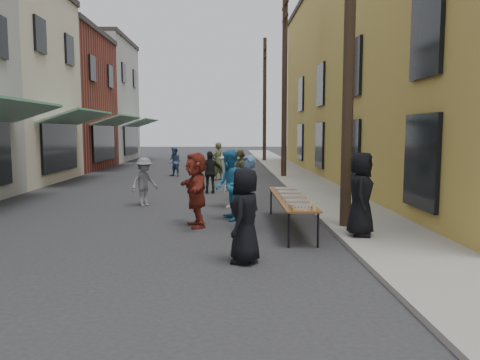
{
  "coord_description": "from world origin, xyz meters",
  "views": [
    {
      "loc": [
        1.55,
        -7.69,
        2.31
      ],
      "look_at": [
        1.81,
        1.86,
        1.3
      ],
      "focal_mm": 35.0,
      "sensor_mm": 36.0,
      "label": 1
    }
  ],
  "objects": [
    {
      "name": "ground",
      "position": [
        0.0,
        0.0,
        0.0
      ],
      "size": [
        120.0,
        120.0,
        0.0
      ],
      "primitive_type": "plane",
      "color": "#28282B",
      "rests_on": "ground"
    },
    {
      "name": "sidewalk",
      "position": [
        5.0,
        15.0,
        0.05
      ],
      "size": [
        2.2,
        60.0,
        0.1
      ],
      "primitive_type": "cube",
      "color": "gray",
      "rests_on": "ground"
    },
    {
      "name": "building_ochre",
      "position": [
        11.1,
        14.0,
        5.0
      ],
      "size": [
        10.0,
        28.0,
        10.0
      ],
      "primitive_type": "cube",
      "color": "#B29F3F",
      "rests_on": "ground"
    },
    {
      "name": "utility_pole_near",
      "position": [
        4.3,
        3.0,
        4.5
      ],
      "size": [
        0.26,
        0.26,
        9.0
      ],
      "primitive_type": "cylinder",
      "color": "#2D2116",
      "rests_on": "ground"
    },
    {
      "name": "utility_pole_mid",
      "position": [
        4.3,
        15.0,
        4.5
      ],
      "size": [
        0.26,
        0.26,
        9.0
      ],
      "primitive_type": "cylinder",
      "color": "#2D2116",
      "rests_on": "ground"
    },
    {
      "name": "utility_pole_far",
      "position": [
        4.3,
        27.0,
        4.5
      ],
      "size": [
        0.26,
        0.26,
        9.0
      ],
      "primitive_type": "cylinder",
      "color": "#2D2116",
      "rests_on": "ground"
    },
    {
      "name": "serving_table",
      "position": [
        3.05,
        3.21,
        0.71
      ],
      "size": [
        0.7,
        4.0,
        0.75
      ],
      "color": "brown",
      "rests_on": "ground"
    },
    {
      "name": "catering_tray_sausage",
      "position": [
        3.05,
        1.56,
        0.79
      ],
      "size": [
        0.5,
        0.33,
        0.08
      ],
      "primitive_type": "cube",
      "color": "maroon",
      "rests_on": "serving_table"
    },
    {
      "name": "catering_tray_foil_b",
      "position": [
        3.05,
        2.21,
        0.79
      ],
      "size": [
        0.5,
        0.33,
        0.08
      ],
      "primitive_type": "cube",
      "color": "#B2B2B7",
      "rests_on": "serving_table"
    },
    {
      "name": "catering_tray_buns",
      "position": [
        3.05,
        2.91,
        0.79
      ],
      "size": [
        0.5,
        0.33,
        0.08
      ],
      "primitive_type": "cube",
      "color": "tan",
      "rests_on": "serving_table"
    },
    {
      "name": "catering_tray_foil_d",
      "position": [
        3.05,
        3.61,
        0.79
      ],
      "size": [
        0.5,
        0.33,
        0.08
      ],
      "primitive_type": "cube",
      "color": "#B2B2B7",
      "rests_on": "serving_table"
    },
    {
      "name": "catering_tray_buns_end",
      "position": [
        3.05,
        4.31,
        0.79
      ],
      "size": [
        0.5,
        0.33,
        0.08
      ],
      "primitive_type": "cube",
      "color": "tan",
      "rests_on": "serving_table"
    },
    {
      "name": "condiment_jar_a",
      "position": [
        2.83,
        1.26,
        0.79
      ],
      "size": [
        0.07,
        0.07,
        0.08
      ],
      "primitive_type": "cylinder",
      "color": "#A57F26",
      "rests_on": "serving_table"
    },
    {
      "name": "condiment_jar_b",
      "position": [
        2.83,
        1.36,
        0.79
      ],
      "size": [
        0.07,
        0.07,
        0.08
      ],
      "primitive_type": "cylinder",
      "color": "#A57F26",
      "rests_on": "serving_table"
    },
    {
      "name": "condiment_jar_c",
      "position": [
        2.83,
        1.46,
        0.79
      ],
      "size": [
        0.07,
        0.07,
        0.08
      ],
      "primitive_type": "cylinder",
      "color": "#A57F26",
      "rests_on": "serving_table"
    },
    {
      "name": "cup_stack",
      "position": [
        3.25,
        1.31,
        0.81
      ],
      "size": [
        0.08,
        0.08,
        0.12
      ],
      "primitive_type": "cylinder",
      "color": "tan",
      "rests_on": "serving_table"
    },
    {
      "name": "guest_front_a",
      "position": [
        1.86,
        0.34,
        0.84
      ],
      "size": [
        0.75,
        0.94,
        1.68
      ],
      "primitive_type": "imported",
      "rotation": [
        0.0,
        0.0,
        -1.87
      ],
      "color": "black",
      "rests_on": "ground"
    },
    {
      "name": "guest_front_b",
      "position": [
        2.03,
        3.07,
        0.87
      ],
      "size": [
        0.61,
        0.74,
        1.75
      ],
      "primitive_type": "imported",
      "rotation": [
        0.0,
        0.0,
        -1.22
      ],
      "color": "#486A8B",
      "rests_on": "ground"
    },
    {
      "name": "guest_front_c",
      "position": [
        1.6,
        4.25,
        0.92
      ],
      "size": [
        0.84,
        1.0,
        1.84
      ],
      "primitive_type": "imported",
      "rotation": [
        0.0,
        0.0,
        -1.39
      ],
      "color": "teal",
      "rests_on": "ground"
    },
    {
      "name": "guest_front_d",
      "position": [
        1.6,
        6.28,
        0.86
      ],
      "size": [
        0.76,
        1.18,
        1.72
      ],
      "primitive_type": "imported",
      "rotation": [
        0.0,
        0.0,
        -1.68
      ],
      "color": "silver",
      "rests_on": "ground"
    },
    {
      "name": "guest_front_e",
      "position": [
        1.98,
        7.49,
        0.85
      ],
      "size": [
        0.73,
        1.08,
        1.7
      ],
      "primitive_type": "imported",
      "rotation": [
        0.0,
        0.0,
        -1.22
      ],
      "color": "brown",
      "rests_on": "ground"
    },
    {
      "name": "guest_queue_back",
      "position": [
        0.8,
        3.46,
        0.9
      ],
      "size": [
        0.92,
        1.74,
        1.79
      ],
      "primitive_type": "imported",
      "rotation": [
        0.0,
        0.0,
        -1.33
      ],
      "color": "maroon",
      "rests_on": "ground"
    },
    {
      "name": "server",
      "position": [
        4.35,
        1.95,
        0.98
      ],
      "size": [
        0.81,
        1.0,
        1.76
      ],
      "primitive_type": "imported",
      "rotation": [
        0.0,
        0.0,
        1.24
      ],
      "color": "black",
      "rests_on": "sidewalk"
    },
    {
      "name": "passerby_left",
      "position": [
        -1.0,
        6.64,
        0.74
      ],
      "size": [
        1.05,
        1.09,
        1.49
      ],
      "primitive_type": "imported",
      "rotation": [
        0.0,
        0.0,
        0.85
      ],
      "color": "slate",
      "rests_on": "ground"
    },
    {
      "name": "passerby_mid",
      "position": [
        0.93,
        9.44,
        0.78
      ],
      "size": [
        0.95,
        0.49,
        1.56
      ],
      "primitive_type": "imported",
      "rotation": [
        0.0,
        0.0,
        3.26
      ],
      "color": "black",
      "rests_on": "ground"
    },
    {
      "name": "passerby_right",
      "position": [
        1.1,
        14.05,
        0.88
      ],
      "size": [
        0.74,
        0.76,
        1.76
      ],
      "primitive_type": "imported",
      "rotation": [
        0.0,
        0.0,
        3.99
      ],
      "color": "#555B35",
      "rests_on": "ground"
    },
    {
      "name": "passerby_far",
      "position": [
        -1.1,
        15.96,
        0.74
      ],
      "size": [
        0.91,
        0.87,
        1.48
      ],
      "primitive_type": "imported",
      "rotation": [
        0.0,
        0.0,
        5.67
      ],
      "color": "#445B85",
      "rests_on": "ground"
    }
  ]
}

